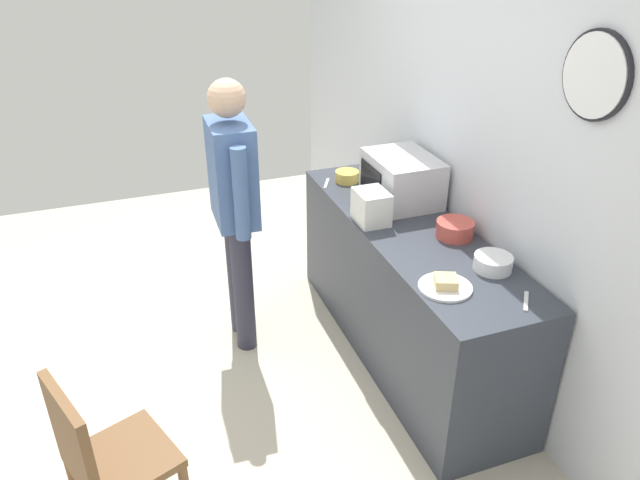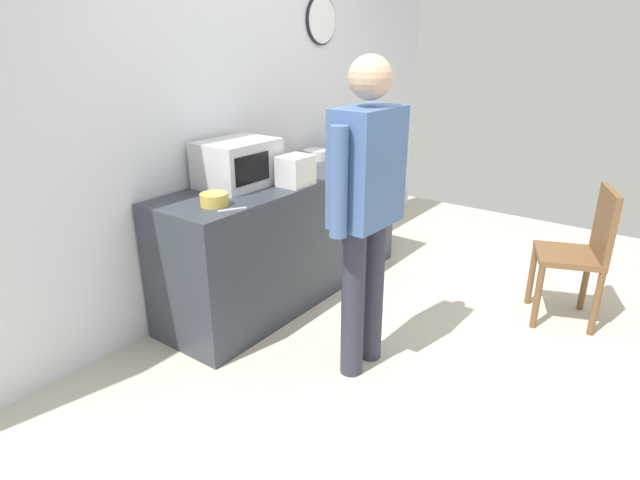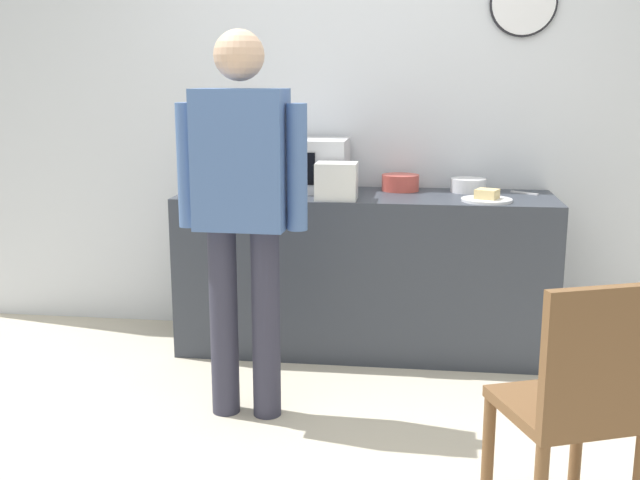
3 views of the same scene
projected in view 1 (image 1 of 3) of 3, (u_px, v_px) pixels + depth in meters
The scene contains 13 objects.
ground_plane at pixel (218, 381), 3.74m from camera, with size 6.00×6.00×0.00m, color beige.
back_wall at pixel (466, 151), 3.59m from camera, with size 5.40×0.13×2.60m.
kitchen_counter at pixel (407, 291), 3.80m from camera, with size 2.10×0.62×0.91m, color #333842.
microwave at pixel (402, 179), 3.85m from camera, with size 0.50×0.39×0.30m.
sandwich_plate at pixel (445, 285), 2.99m from camera, with size 0.27×0.27×0.07m.
salad_bowl at pixel (347, 176), 4.18m from camera, with size 0.17×0.17×0.07m, color gold.
cereal_bowl at pixel (493, 263), 3.14m from camera, with size 0.20×0.20×0.08m, color white.
mixing_bowl at pixel (455, 229), 3.46m from camera, with size 0.22×0.22×0.09m, color #C64C42.
toaster at pixel (371, 207), 3.60m from camera, with size 0.22×0.18×0.20m, color silver.
fork_utensil at pixel (327, 183), 4.16m from camera, with size 0.17×0.02×0.01m, color silver.
spoon_utensil at pixel (526, 301), 2.89m from camera, with size 0.17×0.02×0.01m, color silver.
person_standing at pixel (234, 199), 3.64m from camera, with size 0.59×0.25×1.76m.
wooden_chair at pixel (105, 460), 2.54m from camera, with size 0.52×0.52×0.94m.
Camera 1 is at (2.91, -0.38, 2.55)m, focal length 33.87 mm.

